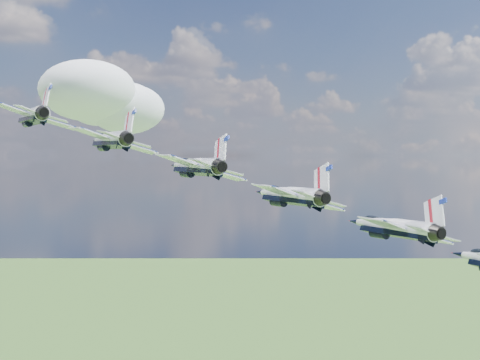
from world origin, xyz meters
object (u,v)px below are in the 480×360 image
jet_1 (110,140)px  jet_3 (288,195)px  jet_0 (32,116)px  jet_2 (194,166)px  jet_4 (391,227)px

jet_1 → jet_3: bearing=-47.9°
jet_0 → jet_1: size_ratio=1.00×
jet_0 → jet_2: jet_0 is taller
jet_0 → jet_2: size_ratio=1.00×
jet_2 → jet_3: 13.03m
jet_0 → jet_3: (24.76, -28.38, -10.50)m
jet_2 → jet_4: (16.50, -18.92, -7.00)m
jet_2 → jet_3: (8.25, -9.46, -3.50)m
jet_4 → jet_3: bearing=132.1°
jet_2 → jet_3: jet_2 is taller
jet_0 → jet_4: bearing=-47.9°
jet_2 → jet_4: 26.06m
jet_0 → jet_1: (8.25, -9.46, -3.50)m
jet_1 → jet_3: 26.06m
jet_2 → jet_3: bearing=-47.9°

